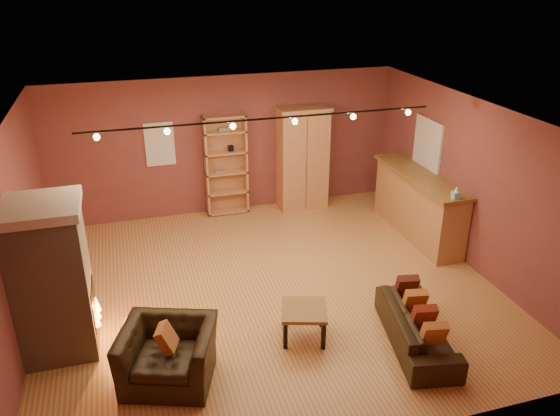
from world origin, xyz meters
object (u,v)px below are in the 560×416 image
object	(u,v)px
loveseat	(418,321)
armchair	(167,346)
fireplace	(53,279)
coffee_table	(304,313)
armoire	(302,158)
bar_counter	(418,204)
bookcase	(225,164)

from	to	relation	value
loveseat	armchair	bearing A→B (deg)	96.88
fireplace	coffee_table	world-z (taller)	fireplace
fireplace	armoire	size ratio (longest dim) A/B	0.99
bar_counter	coffee_table	world-z (taller)	bar_counter
coffee_table	bar_counter	bearing A→B (deg)	37.79
armchair	coffee_table	distance (m)	1.89
bookcase	loveseat	world-z (taller)	bookcase
fireplace	armoire	world-z (taller)	armoire
fireplace	armoire	xyz separation A→B (m)	(4.59, 3.58, 0.02)
armoire	bookcase	bearing A→B (deg)	174.19
loveseat	armchair	world-z (taller)	armchair
armchair	coffee_table	bearing A→B (deg)	29.04
armoire	armchair	world-z (taller)	armoire
fireplace	bookcase	xyz separation A→B (m)	(3.00, 3.74, -0.01)
fireplace	bookcase	world-z (taller)	fireplace
armoire	coffee_table	xyz separation A→B (m)	(-1.42, -4.30, -0.68)
bar_counter	loveseat	xyz separation A→B (m)	(-1.66, -2.95, -0.26)
fireplace	armoire	bearing A→B (deg)	37.95
armoire	coffee_table	bearing A→B (deg)	-108.32
bar_counter	loveseat	distance (m)	3.39
fireplace	loveseat	world-z (taller)	fireplace
bookcase	armoire	bearing A→B (deg)	-5.81
armoire	coffee_table	size ratio (longest dim) A/B	2.80
fireplace	bar_counter	xyz separation A→B (m)	(6.24, 1.66, -0.44)
bookcase	bar_counter	size ratio (longest dim) A/B	0.81
armoire	loveseat	xyz separation A→B (m)	(-0.00, -4.87, -0.71)
loveseat	armchair	xyz separation A→B (m)	(-3.29, 0.26, 0.13)
loveseat	bar_counter	bearing A→B (deg)	-17.92
coffee_table	loveseat	bearing A→B (deg)	-21.70
armoire	bar_counter	bearing A→B (deg)	-49.20
fireplace	bar_counter	bearing A→B (deg)	14.92
coffee_table	bookcase	bearing A→B (deg)	92.15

